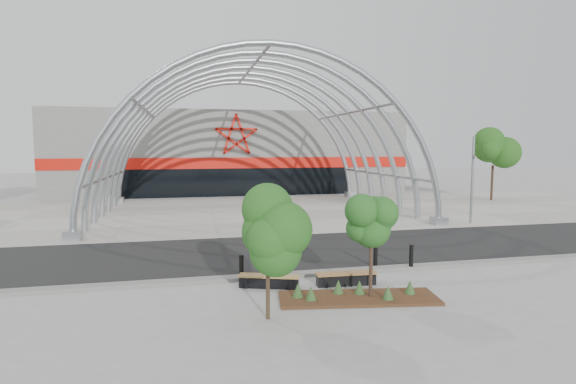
{
  "coord_description": "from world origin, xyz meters",
  "views": [
    {
      "loc": [
        -4.34,
        -15.57,
        4.66
      ],
      "look_at": [
        0.0,
        4.0,
        2.6
      ],
      "focal_mm": 28.0,
      "sensor_mm": 36.0,
      "label": 1
    }
  ],
  "objects_px": {
    "street_tree_1": "(372,225)",
    "bench_0": "(269,281)",
    "signal_pole": "(472,179)",
    "bench_1": "(346,279)",
    "street_tree_0": "(268,230)",
    "bollard_2": "(268,258)"
  },
  "relations": [
    {
      "from": "street_tree_0",
      "to": "bench_1",
      "type": "relative_size",
      "value": 1.63
    },
    {
      "from": "street_tree_1",
      "to": "bollard_2",
      "type": "relative_size",
      "value": 3.23
    },
    {
      "from": "street_tree_0",
      "to": "street_tree_1",
      "type": "relative_size",
      "value": 1.06
    },
    {
      "from": "street_tree_1",
      "to": "bench_1",
      "type": "xyz_separation_m",
      "value": [
        -0.26,
        1.47,
        -2.09
      ]
    },
    {
      "from": "signal_pole",
      "to": "street_tree_0",
      "type": "relative_size",
      "value": 1.54
    },
    {
      "from": "signal_pole",
      "to": "bollard_2",
      "type": "height_order",
      "value": "signal_pole"
    },
    {
      "from": "signal_pole",
      "to": "street_tree_0",
      "type": "height_order",
      "value": "signal_pole"
    },
    {
      "from": "street_tree_1",
      "to": "signal_pole",
      "type": "bearing_deg",
      "value": 45.02
    },
    {
      "from": "signal_pole",
      "to": "bench_1",
      "type": "bearing_deg",
      "value": -139.66
    },
    {
      "from": "signal_pole",
      "to": "street_tree_0",
      "type": "distance_m",
      "value": 18.78
    },
    {
      "from": "signal_pole",
      "to": "bench_0",
      "type": "height_order",
      "value": "signal_pole"
    },
    {
      "from": "street_tree_1",
      "to": "street_tree_0",
      "type": "bearing_deg",
      "value": -164.95
    },
    {
      "from": "bollard_2",
      "to": "street_tree_0",
      "type": "bearing_deg",
      "value": -99.88
    },
    {
      "from": "signal_pole",
      "to": "bench_1",
      "type": "distance_m",
      "value": 15.11
    },
    {
      "from": "street_tree_1",
      "to": "bench_0",
      "type": "distance_m",
      "value": 3.94
    },
    {
      "from": "bench_0",
      "to": "bollard_2",
      "type": "relative_size",
      "value": 2.05
    },
    {
      "from": "bench_1",
      "to": "signal_pole",
      "type": "bearing_deg",
      "value": 40.34
    },
    {
      "from": "bench_0",
      "to": "street_tree_0",
      "type": "bearing_deg",
      "value": -100.73
    },
    {
      "from": "signal_pole",
      "to": "street_tree_1",
      "type": "xyz_separation_m",
      "value": [
        -11.1,
        -11.11,
        -0.43
      ]
    },
    {
      "from": "signal_pole",
      "to": "street_tree_1",
      "type": "height_order",
      "value": "signal_pole"
    },
    {
      "from": "signal_pole",
      "to": "bench_0",
      "type": "relative_size",
      "value": 2.56
    },
    {
      "from": "bench_1",
      "to": "bollard_2",
      "type": "xyz_separation_m",
      "value": [
        -2.29,
        2.18,
        0.29
      ]
    }
  ]
}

